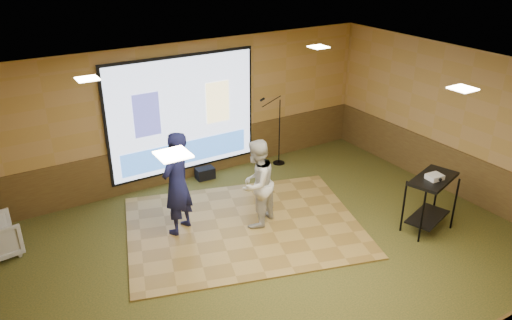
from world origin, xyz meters
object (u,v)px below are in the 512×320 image
projector_screen (183,116)px  player_left (177,183)px  duffel_bag (205,173)px  projector (435,177)px  dance_floor (244,226)px  av_table (431,193)px  mic_stand (277,144)px  player_right (257,184)px

projector_screen → player_left: (-0.99, -1.89, -0.49)m
duffel_bag → projector: bearing=-58.4°
projector_screen → duffel_bag: (0.35, -0.19, -1.35)m
dance_floor → projector: bearing=-34.0°
av_table → duffel_bag: av_table is taller
projector → mic_stand: 3.97m
player_left → av_table: player_left is taller
dance_floor → mic_stand: size_ratio=2.49×
dance_floor → duffel_bag: duffel_bag is taller
projector_screen → dance_floor: projector_screen is taller
player_left → av_table: (3.88, -2.30, -0.22)m
projector_screen → player_right: bearing=-82.7°
dance_floor → mic_stand: 2.91m
projector → projector_screen: bearing=128.6°
projector_screen → player_left: bearing=-117.7°
mic_stand → player_left: bearing=-167.1°
projector → player_right: bearing=149.2°
projector_screen → player_right: 2.53m
player_right → av_table: 3.12m
av_table → player_left: bearing=149.4°
projector_screen → dance_floor: (0.07, -2.37, -1.46)m
mic_stand → dance_floor: bearing=-148.8°
dance_floor → player_left: 1.52m
dance_floor → projector: 3.51m
player_right → mic_stand: bearing=-160.3°
dance_floor → player_right: bearing=-13.1°
projector_screen → dance_floor: bearing=-88.3°
mic_stand → duffel_bag: (-1.78, 0.19, -0.37)m
projector_screen → mic_stand: projector_screen is taller
dance_floor → player_left: player_left is taller
projector → dance_floor: bearing=150.8°
projector_screen → mic_stand: (2.13, -0.38, -0.98)m
dance_floor → projector: (2.77, -1.87, 1.10)m
player_left → projector: size_ratio=7.18×
dance_floor → duffel_bag: (0.28, 2.19, 0.11)m
dance_floor → player_left: bearing=155.7°
dance_floor → player_left: (-1.07, 0.48, 0.97)m
player_right → projector_screen: bearing=-111.4°
player_left → av_table: bearing=117.2°
av_table → duffel_bag: 4.78m
projector_screen → player_left: projector_screen is taller
av_table → mic_stand: mic_stand is taller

